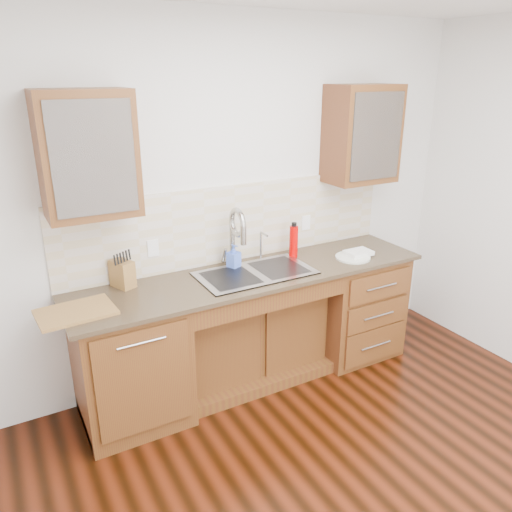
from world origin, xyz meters
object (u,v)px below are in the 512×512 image
soap_bottle (234,256)px  knife_block (122,274)px  plate (353,257)px  water_bottle (294,242)px  cutting_board (76,312)px

soap_bottle → knife_block: knife_block is taller
plate → knife_block: bearing=169.1°
knife_block → plate: bearing=-33.4°
water_bottle → plate: size_ratio=0.92×
soap_bottle → water_bottle: size_ratio=0.72×
cutting_board → knife_block: bearing=36.3°
soap_bottle → cutting_board: 1.20m
soap_bottle → knife_block: bearing=152.8°
plate → cutting_board: cutting_board is taller
soap_bottle → plate: (0.91, -0.27, -0.08)m
water_bottle → knife_block: water_bottle is taller
plate → knife_block: 1.76m
water_bottle → soap_bottle: bearing=178.2°
cutting_board → water_bottle: bearing=6.5°
soap_bottle → water_bottle: bearing=-25.0°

